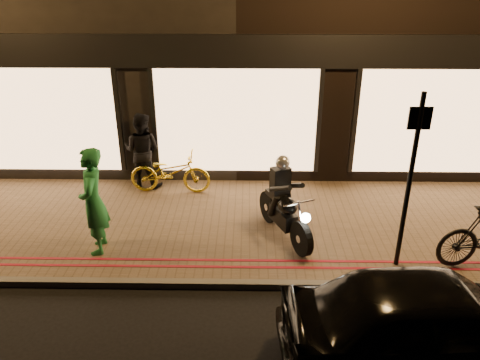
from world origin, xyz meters
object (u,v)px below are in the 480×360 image
object	(u,v)px
bicycle_gold	(170,172)
person_green	(93,201)
motorcycle	(284,207)
parked_car	(435,322)
sign_post	(411,175)

from	to	relation	value
bicycle_gold	person_green	bearing A→B (deg)	161.38
motorcycle	parked_car	distance (m)	3.45
bicycle_gold	parked_car	size ratio (longest dim) A/B	0.46
motorcycle	sign_post	xyz separation A→B (m)	(1.89, -0.91, 1.06)
motorcycle	person_green	distance (m)	3.40
parked_car	motorcycle	bearing A→B (deg)	25.60
person_green	parked_car	bearing A→B (deg)	54.82
person_green	parked_car	xyz separation A→B (m)	(5.05, -2.45, -0.42)
sign_post	person_green	world-z (taller)	sign_post
sign_post	motorcycle	bearing A→B (deg)	154.38
sign_post	person_green	distance (m)	5.29
motorcycle	bicycle_gold	world-z (taller)	motorcycle
bicycle_gold	person_green	world-z (taller)	person_green
motorcycle	bicycle_gold	xyz separation A→B (m)	(-2.41, 1.88, -0.14)
bicycle_gold	parked_car	bearing A→B (deg)	-137.33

